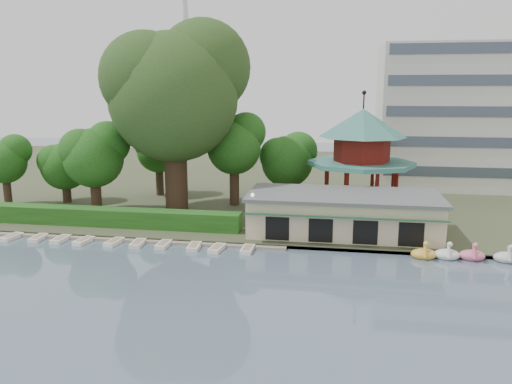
% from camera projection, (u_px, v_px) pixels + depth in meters
% --- Properties ---
extents(ground_plane, '(220.00, 220.00, 0.00)m').
position_uv_depth(ground_plane, '(174.00, 333.00, 29.80)').
color(ground_plane, slate).
rests_on(ground_plane, ground).
extents(shore, '(220.00, 70.00, 0.40)m').
position_uv_depth(shore, '(278.00, 179.00, 79.99)').
color(shore, '#424930').
rests_on(shore, ground).
extents(embankment, '(220.00, 0.60, 0.30)m').
position_uv_depth(embankment, '(234.00, 244.00, 46.48)').
color(embankment, gray).
rests_on(embankment, ground).
extents(dock, '(34.00, 1.60, 0.24)m').
position_uv_depth(dock, '(112.00, 238.00, 48.32)').
color(dock, gray).
rests_on(dock, ground).
extents(boathouse, '(18.60, 9.39, 3.90)m').
position_uv_depth(boathouse, '(343.00, 213.00, 48.93)').
color(boathouse, beige).
rests_on(boathouse, shore).
extents(pavilion, '(12.40, 12.40, 13.50)m').
position_uv_depth(pavilion, '(362.00, 149.00, 57.26)').
color(pavilion, beige).
rests_on(pavilion, shore).
extents(office_building, '(38.00, 18.00, 20.00)m').
position_uv_depth(office_building, '(508.00, 122.00, 69.90)').
color(office_building, silver).
rests_on(office_building, shore).
extents(broadcast_tower, '(8.00, 8.00, 96.00)m').
position_uv_depth(broadcast_tower, '(185.00, 28.00, 164.89)').
color(broadcast_tower, silver).
rests_on(broadcast_tower, ground).
extents(hedge, '(30.00, 2.00, 1.80)m').
position_uv_depth(hedge, '(99.00, 217.00, 51.75)').
color(hedge, '#235C1A').
rests_on(hedge, shore).
extents(lamp_post, '(0.36, 0.36, 4.28)m').
position_uv_depth(lamp_post, '(253.00, 207.00, 47.23)').
color(lamp_post, black).
rests_on(lamp_post, shore).
extents(big_tree, '(15.89, 14.80, 21.74)m').
position_uv_depth(big_tree, '(176.00, 87.00, 55.55)').
color(big_tree, '#3A281C').
rests_on(big_tree, shore).
extents(small_trees, '(39.45, 16.80, 11.20)m').
position_uv_depth(small_trees, '(159.00, 153.00, 60.69)').
color(small_trees, '#3A281C').
rests_on(small_trees, shore).
extents(swan_boats, '(14.01, 2.10, 1.92)m').
position_uv_depth(swan_boats, '(501.00, 257.00, 41.98)').
color(swan_boats, yellow).
rests_on(swan_boats, ground).
extents(moored_rowboats, '(29.75, 2.68, 0.36)m').
position_uv_depth(moored_rowboats, '(99.00, 241.00, 47.07)').
color(moored_rowboats, white).
rests_on(moored_rowboats, ground).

